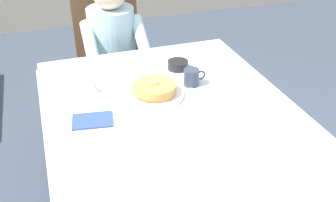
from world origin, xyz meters
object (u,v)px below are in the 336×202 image
syrup_pitcher (92,85)px  plate_breakfast (154,95)px  diner_person (114,46)px  knife_right_of_plate (193,91)px  cup_coffee (192,77)px  fork_left_of_plate (116,104)px  dining_table_main (177,134)px  bowl_butter (178,65)px  spoon_near_edge (183,129)px  breakfast_stack (155,88)px  chair_diner (110,56)px

syrup_pitcher → plate_breakfast: bearing=-25.8°
diner_person → knife_right_of_plate: 0.86m
cup_coffee → syrup_pitcher: size_ratio=1.41×
fork_left_of_plate → dining_table_main: bearing=-128.3°
dining_table_main → cup_coffee: 0.33m
diner_person → fork_left_of_plate: (-0.16, -0.83, 0.07)m
bowl_butter → spoon_near_edge: (-0.17, -0.53, -0.02)m
breakfast_stack → cup_coffee: (0.20, 0.05, 0.00)m
diner_person → knife_right_of_plate: (0.22, -0.83, 0.07)m
dining_table_main → fork_left_of_plate: 0.31m
fork_left_of_plate → spoon_near_edge: 0.36m
breakfast_stack → fork_left_of_plate: size_ratio=1.17×
plate_breakfast → syrup_pitcher: (-0.27, 0.13, 0.03)m
plate_breakfast → breakfast_stack: 0.03m
diner_person → bowl_butter: diner_person is taller
plate_breakfast → diner_person: bearing=92.2°
chair_diner → cup_coffee: bearing=104.5°
chair_diner → cup_coffee: (0.24, -0.92, 0.25)m
breakfast_stack → diner_person: bearing=92.4°
cup_coffee → fork_left_of_plate: 0.41m
fork_left_of_plate → syrup_pitcher: bearing=28.3°
diner_person → cup_coffee: (0.24, -0.76, 0.11)m
fork_left_of_plate → knife_right_of_plate: 0.38m
chair_diner → knife_right_of_plate: size_ratio=4.65×
chair_diner → bowl_butter: 0.80m
dining_table_main → spoon_near_edge: (-0.01, -0.09, 0.09)m
cup_coffee → syrup_pitcher: cup_coffee is taller
plate_breakfast → spoon_near_edge: 0.30m
bowl_butter → spoon_near_edge: bearing=-107.7°
chair_diner → syrup_pitcher: (-0.24, -0.84, 0.25)m
syrup_pitcher → cup_coffee: bearing=-10.0°
cup_coffee → knife_right_of_plate: bearing=-104.8°
breakfast_stack → syrup_pitcher: breakfast_stack is taller
syrup_pitcher → spoon_near_edge: 0.53m
chair_diner → spoon_near_edge: chair_diner is taller
breakfast_stack → knife_right_of_plate: bearing=-5.9°
chair_diner → cup_coffee: size_ratio=8.23×
cup_coffee → fork_left_of_plate: (-0.40, -0.07, -0.04)m
dining_table_main → syrup_pitcher: (-0.31, 0.33, 0.13)m
cup_coffee → syrup_pitcher: 0.49m
dining_table_main → diner_person: (-0.07, 1.01, 0.02)m
chair_diner → fork_left_of_plate: (-0.16, -0.99, 0.21)m
dining_table_main → knife_right_of_plate: 0.25m
diner_person → syrup_pitcher: 0.73m
knife_right_of_plate → fork_left_of_plate: bearing=92.2°
diner_person → fork_left_of_plate: 0.85m
chair_diner → bowl_butter: chair_diner is taller
chair_diner → syrup_pitcher: size_ratio=11.63×
syrup_pitcher → chair_diner: bearing=73.9°
diner_person → cup_coffee: diner_person is taller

